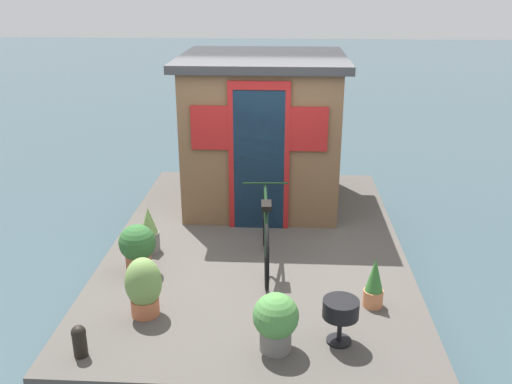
{
  "coord_description": "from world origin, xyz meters",
  "views": [
    {
      "loc": [
        -5.87,
        -0.32,
        3.3
      ],
      "look_at": [
        -0.2,
        0.0,
        1.16
      ],
      "focal_mm": 39.22,
      "sensor_mm": 36.0,
      "label": 1
    }
  ],
  "objects_px": {
    "charcoal_grill": "(341,311)",
    "potted_plant_thyme": "(276,320)",
    "houseboat_cabin": "(263,130)",
    "potted_plant_basil": "(374,284)",
    "mooring_bollard": "(79,340)",
    "bicycle": "(266,233)",
    "potted_plant_sage": "(138,247)",
    "potted_plant_lavender": "(144,286)",
    "potted_plant_rosemary": "(149,231)"
  },
  "relations": [
    {
      "from": "potted_plant_sage",
      "to": "potted_plant_rosemary",
      "type": "bearing_deg",
      "value": -0.01
    },
    {
      "from": "houseboat_cabin",
      "to": "charcoal_grill",
      "type": "bearing_deg",
      "value": -166.3
    },
    {
      "from": "potted_plant_sage",
      "to": "potted_plant_thyme",
      "type": "relative_size",
      "value": 1.04
    },
    {
      "from": "potted_plant_thyme",
      "to": "mooring_bollard",
      "type": "bearing_deg",
      "value": 96.3
    },
    {
      "from": "houseboat_cabin",
      "to": "potted_plant_sage",
      "type": "xyz_separation_m",
      "value": [
        -2.16,
        1.19,
        -0.7
      ]
    },
    {
      "from": "bicycle",
      "to": "potted_plant_sage",
      "type": "distance_m",
      "value": 1.34
    },
    {
      "from": "potted_plant_basil",
      "to": "charcoal_grill",
      "type": "xyz_separation_m",
      "value": [
        -0.58,
        0.36,
        0.07
      ]
    },
    {
      "from": "potted_plant_basil",
      "to": "bicycle",
      "type": "bearing_deg",
      "value": 52.89
    },
    {
      "from": "houseboat_cabin",
      "to": "charcoal_grill",
      "type": "distance_m",
      "value": 3.42
    },
    {
      "from": "bicycle",
      "to": "potted_plant_thyme",
      "type": "bearing_deg",
      "value": -174.6
    },
    {
      "from": "potted_plant_basil",
      "to": "mooring_bollard",
      "type": "bearing_deg",
      "value": 109.78
    },
    {
      "from": "houseboat_cabin",
      "to": "potted_plant_thyme",
      "type": "height_order",
      "value": "houseboat_cabin"
    },
    {
      "from": "bicycle",
      "to": "potted_plant_sage",
      "type": "relative_size",
      "value": 3.07
    },
    {
      "from": "potted_plant_lavender",
      "to": "potted_plant_basil",
      "type": "bearing_deg",
      "value": -82.94
    },
    {
      "from": "potted_plant_sage",
      "to": "potted_plant_lavender",
      "type": "relative_size",
      "value": 0.94
    },
    {
      "from": "potted_plant_rosemary",
      "to": "potted_plant_thyme",
      "type": "xyz_separation_m",
      "value": [
        -1.72,
        -1.45,
        0.03
      ]
    },
    {
      "from": "potted_plant_basil",
      "to": "potted_plant_lavender",
      "type": "relative_size",
      "value": 0.87
    },
    {
      "from": "houseboat_cabin",
      "to": "charcoal_grill",
      "type": "xyz_separation_m",
      "value": [
        -3.26,
        -0.79,
        -0.69
      ]
    },
    {
      "from": "houseboat_cabin",
      "to": "potted_plant_sage",
      "type": "height_order",
      "value": "houseboat_cabin"
    },
    {
      "from": "potted_plant_rosemary",
      "to": "potted_plant_basil",
      "type": "relative_size",
      "value": 1.06
    },
    {
      "from": "houseboat_cabin",
      "to": "mooring_bollard",
      "type": "relative_size",
      "value": 7.58
    },
    {
      "from": "potted_plant_lavender",
      "to": "potted_plant_thyme",
      "type": "bearing_deg",
      "value": -110.82
    },
    {
      "from": "bicycle",
      "to": "potted_plant_basil",
      "type": "distance_m",
      "value": 1.3
    },
    {
      "from": "potted_plant_rosemary",
      "to": "potted_plant_thyme",
      "type": "bearing_deg",
      "value": -139.97
    },
    {
      "from": "potted_plant_basil",
      "to": "potted_plant_thyme",
      "type": "distance_m",
      "value": 1.14
    },
    {
      "from": "potted_plant_rosemary",
      "to": "potted_plant_lavender",
      "type": "relative_size",
      "value": 0.93
    },
    {
      "from": "potted_plant_basil",
      "to": "potted_plant_lavender",
      "type": "bearing_deg",
      "value": 97.06
    },
    {
      "from": "bicycle",
      "to": "potted_plant_rosemary",
      "type": "height_order",
      "value": "bicycle"
    },
    {
      "from": "potted_plant_rosemary",
      "to": "charcoal_grill",
      "type": "height_order",
      "value": "potted_plant_rosemary"
    },
    {
      "from": "charcoal_grill",
      "to": "potted_plant_thyme",
      "type": "bearing_deg",
      "value": 103.75
    },
    {
      "from": "potted_plant_rosemary",
      "to": "mooring_bollard",
      "type": "bearing_deg",
      "value": 176.3
    },
    {
      "from": "houseboat_cabin",
      "to": "potted_plant_basil",
      "type": "distance_m",
      "value": 3.01
    },
    {
      "from": "charcoal_grill",
      "to": "mooring_bollard",
      "type": "xyz_separation_m",
      "value": [
        -0.3,
        2.1,
        -0.15
      ]
    },
    {
      "from": "potted_plant_rosemary",
      "to": "mooring_bollard",
      "type": "relative_size",
      "value": 1.87
    },
    {
      "from": "bicycle",
      "to": "potted_plant_lavender",
      "type": "distance_m",
      "value": 1.48
    },
    {
      "from": "bicycle",
      "to": "mooring_bollard",
      "type": "distance_m",
      "value": 2.21
    },
    {
      "from": "bicycle",
      "to": "potted_plant_thyme",
      "type": "distance_m",
      "value": 1.5
    },
    {
      "from": "potted_plant_sage",
      "to": "potted_plant_basil",
      "type": "distance_m",
      "value": 2.4
    },
    {
      "from": "potted_plant_sage",
      "to": "potted_plant_lavender",
      "type": "bearing_deg",
      "value": -161.82
    },
    {
      "from": "houseboat_cabin",
      "to": "potted_plant_lavender",
      "type": "height_order",
      "value": "houseboat_cabin"
    },
    {
      "from": "potted_plant_sage",
      "to": "charcoal_grill",
      "type": "distance_m",
      "value": 2.26
    },
    {
      "from": "potted_plant_thyme",
      "to": "potted_plant_basil",
      "type": "bearing_deg",
      "value": -51.37
    },
    {
      "from": "bicycle",
      "to": "mooring_bollard",
      "type": "height_order",
      "value": "bicycle"
    },
    {
      "from": "potted_plant_rosemary",
      "to": "potted_plant_lavender",
      "type": "height_order",
      "value": "potted_plant_lavender"
    },
    {
      "from": "potted_plant_basil",
      "to": "mooring_bollard",
      "type": "relative_size",
      "value": 1.76
    },
    {
      "from": "potted_plant_lavender",
      "to": "mooring_bollard",
      "type": "height_order",
      "value": "potted_plant_lavender"
    },
    {
      "from": "potted_plant_rosemary",
      "to": "potted_plant_basil",
      "type": "height_order",
      "value": "potted_plant_rosemary"
    },
    {
      "from": "charcoal_grill",
      "to": "potted_plant_lavender",
      "type": "bearing_deg",
      "value": 79.37
    },
    {
      "from": "potted_plant_lavender",
      "to": "houseboat_cabin",
      "type": "bearing_deg",
      "value": -17.62
    },
    {
      "from": "potted_plant_lavender",
      "to": "charcoal_grill",
      "type": "height_order",
      "value": "potted_plant_lavender"
    }
  ]
}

